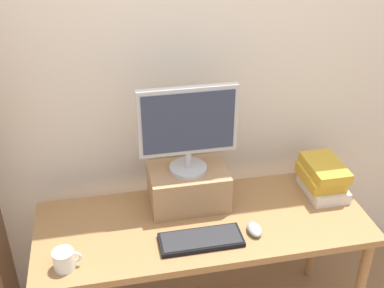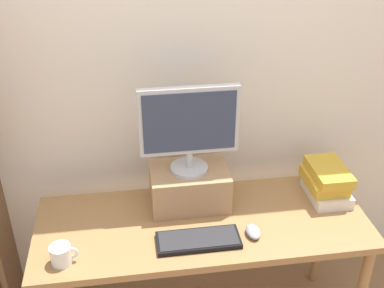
% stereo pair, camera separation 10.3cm
% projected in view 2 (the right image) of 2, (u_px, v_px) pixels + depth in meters
% --- Properties ---
extents(back_wall, '(7.00, 0.08, 2.60)m').
position_uv_depth(back_wall, '(189.00, 73.00, 2.36)').
color(back_wall, beige).
rests_on(back_wall, ground_plane).
extents(desk, '(1.56, 0.60, 0.73)m').
position_uv_depth(desk, '(203.00, 234.00, 2.30)').
color(desk, '#9E7042').
rests_on(desk, ground_plane).
extents(riser_box, '(0.37, 0.26, 0.19)m').
position_uv_depth(riser_box, '(189.00, 186.00, 2.34)').
color(riser_box, '#A87F56').
rests_on(riser_box, desk).
extents(computer_monitor, '(0.46, 0.18, 0.43)m').
position_uv_depth(computer_monitor, '(189.00, 126.00, 2.18)').
color(computer_monitor, '#B7B7BA').
rests_on(computer_monitor, riser_box).
extents(keyboard, '(0.37, 0.15, 0.02)m').
position_uv_depth(keyboard, '(198.00, 240.00, 2.13)').
color(keyboard, black).
rests_on(keyboard, desk).
extents(computer_mouse, '(0.06, 0.10, 0.04)m').
position_uv_depth(computer_mouse, '(253.00, 232.00, 2.17)').
color(computer_mouse, '#99999E').
rests_on(computer_mouse, desk).
extents(book_stack, '(0.19, 0.27, 0.17)m').
position_uv_depth(book_stack, '(326.00, 182.00, 2.40)').
color(book_stack, silver).
rests_on(book_stack, desk).
extents(coffee_mug, '(0.12, 0.09, 0.09)m').
position_uv_depth(coffee_mug, '(62.00, 255.00, 2.00)').
color(coffee_mug, white).
rests_on(coffee_mug, desk).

